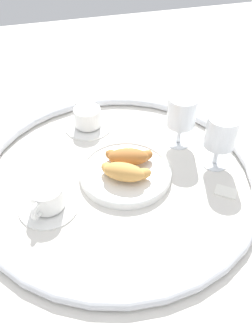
{
  "coord_description": "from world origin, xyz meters",
  "views": [
    {
      "loc": [
        -0.14,
        -0.6,
        0.6
      ],
      "look_at": [
        0.02,
        -0.0,
        0.03
      ],
      "focal_mm": 37.07,
      "sensor_mm": 36.0,
      "label": 1
    }
  ],
  "objects_px": {
    "croissant_large": "(124,172)",
    "sugar_packet": "(226,191)",
    "coffee_cup_near": "(47,199)",
    "coffee_cup_far": "(87,119)",
    "juice_glass_right": "(221,134)",
    "pastry_plate": "(126,174)",
    "juice_glass_left": "(182,114)",
    "croissant_small": "(128,157)"
  },
  "relations": [
    {
      "from": "croissant_large",
      "to": "sugar_packet",
      "type": "height_order",
      "value": "croissant_large"
    },
    {
      "from": "coffee_cup_near",
      "to": "sugar_packet",
      "type": "distance_m",
      "value": 0.41
    },
    {
      "from": "coffee_cup_far",
      "to": "juice_glass_right",
      "type": "relative_size",
      "value": 0.97
    },
    {
      "from": "pastry_plate",
      "to": "coffee_cup_near",
      "type": "distance_m",
      "value": 0.2
    },
    {
      "from": "coffee_cup_far",
      "to": "sugar_packet",
      "type": "relative_size",
      "value": 2.72
    },
    {
      "from": "coffee_cup_far",
      "to": "sugar_packet",
      "type": "xyz_separation_m",
      "value": [
        0.26,
        -0.35,
        -0.02
      ]
    },
    {
      "from": "juice_glass_left",
      "to": "juice_glass_right",
      "type": "height_order",
      "value": "same"
    },
    {
      "from": "pastry_plate",
      "to": "sugar_packet",
      "type": "relative_size",
      "value": 4.54
    },
    {
      "from": "pastry_plate",
      "to": "coffee_cup_near",
      "type": "xyz_separation_m",
      "value": [
        -0.2,
        -0.05,
        0.01
      ]
    },
    {
      "from": "croissant_small",
      "to": "sugar_packet",
      "type": "bearing_deg",
      "value": -35.3
    },
    {
      "from": "croissant_small",
      "to": "juice_glass_right",
      "type": "xyz_separation_m",
      "value": [
        0.22,
        -0.04,
        0.05
      ]
    },
    {
      "from": "pastry_plate",
      "to": "juice_glass_right",
      "type": "relative_size",
      "value": 1.62
    },
    {
      "from": "pastry_plate",
      "to": "coffee_cup_far",
      "type": "bearing_deg",
      "value": 102.16
    },
    {
      "from": "croissant_large",
      "to": "coffee_cup_far",
      "type": "bearing_deg",
      "value": 98.79
    },
    {
      "from": "pastry_plate",
      "to": "juice_glass_left",
      "type": "relative_size",
      "value": 1.62
    },
    {
      "from": "croissant_large",
      "to": "coffee_cup_far",
      "type": "relative_size",
      "value": 0.89
    },
    {
      "from": "juice_glass_right",
      "to": "sugar_packet",
      "type": "bearing_deg",
      "value": -101.34
    },
    {
      "from": "croissant_large",
      "to": "croissant_small",
      "type": "bearing_deg",
      "value": 64.05
    },
    {
      "from": "sugar_packet",
      "to": "croissant_small",
      "type": "bearing_deg",
      "value": -176.57
    },
    {
      "from": "croissant_large",
      "to": "juice_glass_left",
      "type": "distance_m",
      "value": 0.23
    },
    {
      "from": "coffee_cup_far",
      "to": "juice_glass_right",
      "type": "xyz_separation_m",
      "value": [
        0.28,
        -0.24,
        0.07
      ]
    },
    {
      "from": "coffee_cup_near",
      "to": "croissant_small",
      "type": "bearing_deg",
      "value": 20.0
    },
    {
      "from": "croissant_large",
      "to": "coffee_cup_near",
      "type": "xyz_separation_m",
      "value": [
        -0.18,
        -0.03,
        -0.01
      ]
    },
    {
      "from": "pastry_plate",
      "to": "croissant_large",
      "type": "xyz_separation_m",
      "value": [
        -0.01,
        -0.02,
        0.03
      ]
    },
    {
      "from": "juice_glass_left",
      "to": "coffee_cup_near",
      "type": "bearing_deg",
      "value": -158.95
    },
    {
      "from": "sugar_packet",
      "to": "croissant_large",
      "type": "bearing_deg",
      "value": -163.62
    },
    {
      "from": "coffee_cup_far",
      "to": "juice_glass_right",
      "type": "height_order",
      "value": "juice_glass_right"
    },
    {
      "from": "croissant_large",
      "to": "croissant_small",
      "type": "relative_size",
      "value": 0.92
    },
    {
      "from": "croissant_small",
      "to": "coffee_cup_far",
      "type": "distance_m",
      "value": 0.22
    },
    {
      "from": "pastry_plate",
      "to": "sugar_packet",
      "type": "distance_m",
      "value": 0.24
    },
    {
      "from": "coffee_cup_near",
      "to": "sugar_packet",
      "type": "relative_size",
      "value": 2.72
    },
    {
      "from": "coffee_cup_near",
      "to": "juice_glass_left",
      "type": "relative_size",
      "value": 0.97
    },
    {
      "from": "coffee_cup_far",
      "to": "sugar_packet",
      "type": "height_order",
      "value": "coffee_cup_far"
    },
    {
      "from": "coffee_cup_near",
      "to": "sugar_packet",
      "type": "height_order",
      "value": "coffee_cup_near"
    },
    {
      "from": "croissant_large",
      "to": "coffee_cup_far",
      "type": "height_order",
      "value": "croissant_large"
    },
    {
      "from": "croissant_small",
      "to": "coffee_cup_near",
      "type": "xyz_separation_m",
      "value": [
        -0.21,
        -0.08,
        -0.01
      ]
    },
    {
      "from": "coffee_cup_near",
      "to": "juice_glass_right",
      "type": "relative_size",
      "value": 0.97
    },
    {
      "from": "croissant_small",
      "to": "juice_glass_right",
      "type": "relative_size",
      "value": 0.94
    },
    {
      "from": "pastry_plate",
      "to": "sugar_packet",
      "type": "bearing_deg",
      "value": -28.12
    },
    {
      "from": "croissant_large",
      "to": "coffee_cup_near",
      "type": "height_order",
      "value": "croissant_large"
    },
    {
      "from": "juice_glass_right",
      "to": "croissant_small",
      "type": "bearing_deg",
      "value": 170.02
    },
    {
      "from": "coffee_cup_near",
      "to": "juice_glass_left",
      "type": "xyz_separation_m",
      "value": [
        0.37,
        0.14,
        0.07
      ]
    }
  ]
}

